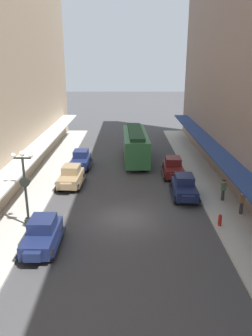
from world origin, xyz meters
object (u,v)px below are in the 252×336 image
object	(u,v)px
streetcar	(137,144)
fire_hydrant	(221,220)
parked_car_0	(174,167)
parked_car_4	(82,159)
lamp_post_with_clock	(26,186)
parked_car_1	(72,176)
parked_car_2	(43,233)
parked_car_3	(185,187)
pedestrian_1	(243,203)
pedestrian_0	(224,190)

from	to	relation	value
streetcar	fire_hydrant	bearing A→B (deg)	-71.47
parked_car_0	parked_car_4	distance (m)	9.59
parked_car_0	lamp_post_with_clock	distance (m)	15.15
parked_car_1	lamp_post_with_clock	xyz separation A→B (m)	(-1.63, -7.66, 2.04)
parked_car_2	parked_car_4	size ratio (longest dim) A/B	1.00
parked_car_4	streetcar	distance (m)	6.39
fire_hydrant	parked_car_3	bearing A→B (deg)	106.62
parked_car_3	parked_car_4	world-z (taller)	same
parked_car_4	pedestrian_1	world-z (taller)	parked_car_4
pedestrian_1	parked_car_3	bearing A→B (deg)	137.01
parked_car_1	parked_car_2	world-z (taller)	same
parked_car_3	streetcar	bearing A→B (deg)	109.45
parked_car_1	pedestrian_1	size ratio (longest dim) A/B	2.59
parked_car_3	streetcar	world-z (taller)	streetcar
parked_car_0	parked_car_2	xyz separation A→B (m)	(-9.46, -12.70, 0.00)
parked_car_2	pedestrian_1	bearing A→B (deg)	17.99
parked_car_0	pedestrian_1	world-z (taller)	parked_car_0
parked_car_4	parked_car_0	bearing A→B (deg)	-16.14
parked_car_1	streetcar	distance (m)	9.89
fire_hydrant	pedestrian_0	size ratio (longest dim) A/B	0.49
parked_car_1	fire_hydrant	xyz separation A→B (m)	(11.12, -7.69, -0.38)
lamp_post_with_clock	pedestrian_0	size ratio (longest dim) A/B	3.09
parked_car_2	lamp_post_with_clock	world-z (taller)	lamp_post_with_clock
parked_car_3	pedestrian_0	size ratio (longest dim) A/B	2.57
streetcar	fire_hydrant	world-z (taller)	streetcar
lamp_post_with_clock	fire_hydrant	size ratio (longest dim) A/B	6.29
pedestrian_0	parked_car_3	bearing A→B (deg)	162.54
lamp_post_with_clock	parked_car_3	bearing A→B (deg)	24.40
parked_car_4	pedestrian_0	distance (m)	15.07
parked_car_4	pedestrian_0	bearing A→B (deg)	-35.19
streetcar	fire_hydrant	size ratio (longest dim) A/B	11.78
parked_car_0	streetcar	size ratio (longest dim) A/B	0.44
parked_car_3	pedestrian_0	bearing A→B (deg)	-17.46
parked_car_2	parked_car_4	bearing A→B (deg)	89.05
pedestrian_0	pedestrian_1	xyz separation A→B (m)	(0.64, -2.39, 0.00)
fire_hydrant	lamp_post_with_clock	bearing A→B (deg)	179.89
parked_car_0	pedestrian_1	size ratio (longest dim) A/B	2.57
parked_car_2	parked_car_3	distance (m)	12.30
fire_hydrant	pedestrian_0	distance (m)	4.45
parked_car_3	parked_car_1	bearing A→B (deg)	164.99
parked_car_2	pedestrian_1	world-z (taller)	parked_car_2
streetcar	pedestrian_0	world-z (taller)	streetcar
parked_car_3	parked_car_4	bearing A→B (deg)	140.46
parked_car_0	parked_car_3	size ratio (longest dim) A/B	1.00
parked_car_1	lamp_post_with_clock	distance (m)	8.10
parked_car_4	lamp_post_with_clock	xyz separation A→B (m)	(-1.80, -12.87, 2.04)
parked_car_0	parked_car_1	bearing A→B (deg)	-164.87
parked_car_0	parked_car_2	size ratio (longest dim) A/B	1.01
parked_car_0	parked_car_3	world-z (taller)	same
parked_car_3	streetcar	xyz separation A→B (m)	(-3.69, 10.45, 0.96)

